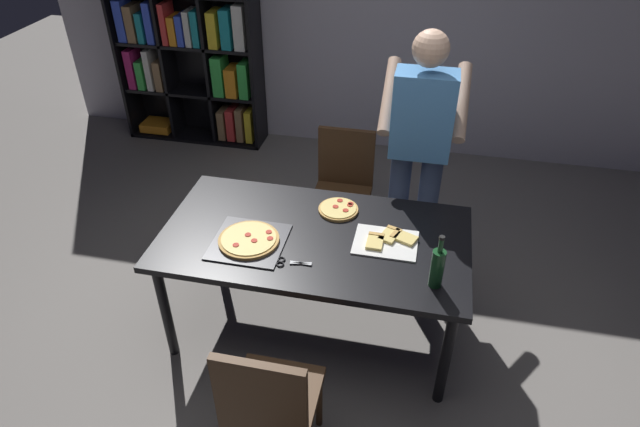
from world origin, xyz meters
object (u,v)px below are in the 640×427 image
at_px(person_serving_pizza, 419,146).
at_px(pepperoni_pizza_on_tray, 249,240).
at_px(bookshelf, 191,45).
at_px(second_pizza_plain, 338,209).
at_px(chair_far_side, 343,182).
at_px(wine_bottle, 437,267).
at_px(dining_table, 315,244).
at_px(chair_near_camera, 269,401).
at_px(kitchen_scissors, 288,262).

bearing_deg(person_serving_pizza, pepperoni_pizza_on_tray, -134.47).
relative_size(bookshelf, second_pizza_plain, 7.93).
bearing_deg(chair_far_side, wine_bottle, -60.65).
relative_size(dining_table, wine_bottle, 5.64).
height_order(bookshelf, second_pizza_plain, bookshelf).
bearing_deg(dining_table, wine_bottle, -21.44).
bearing_deg(second_pizza_plain, chair_far_side, 97.33).
bearing_deg(bookshelf, person_serving_pizza, -35.62).
height_order(person_serving_pizza, pepperoni_pizza_on_tray, person_serving_pizza).
bearing_deg(chair_near_camera, chair_far_side, 90.00).
bearing_deg(chair_far_side, kitchen_scissors, -94.01).
bearing_deg(kitchen_scissors, bookshelf, 122.05).
xyz_separation_m(dining_table, bookshelf, (-1.74, 2.38, 0.28)).
xyz_separation_m(bookshelf, wine_bottle, (2.44, -2.65, -0.09)).
bearing_deg(chair_near_camera, person_serving_pizza, 72.94).
height_order(kitchen_scissors, second_pizza_plain, second_pizza_plain).
distance_m(bookshelf, second_pizza_plain, 2.80).
bearing_deg(pepperoni_pizza_on_tray, wine_bottle, -7.05).
bearing_deg(person_serving_pizza, kitchen_scissors, -121.05).
relative_size(wine_bottle, second_pizza_plain, 1.28).
bearing_deg(kitchen_scissors, dining_table, 72.24).
bearing_deg(second_pizza_plain, person_serving_pizza, 47.51).
distance_m(person_serving_pizza, wine_bottle, 1.05).
height_order(chair_far_side, bookshelf, bookshelf).
distance_m(chair_far_side, pepperoni_pizza_on_tray, 1.19).
xyz_separation_m(bookshelf, kitchen_scissors, (1.66, -2.65, -0.21)).
height_order(wine_bottle, kitchen_scissors, wine_bottle).
xyz_separation_m(chair_near_camera, pepperoni_pizza_on_tray, (-0.35, 0.82, 0.25)).
distance_m(chair_near_camera, pepperoni_pizza_on_tray, 0.93).
height_order(bookshelf, kitchen_scissors, bookshelf).
xyz_separation_m(person_serving_pizza, kitchen_scissors, (-0.61, -1.02, -0.24)).
bearing_deg(kitchen_scissors, chair_far_side, 85.99).
distance_m(chair_near_camera, kitchen_scissors, 0.74).
bearing_deg(wine_bottle, bookshelf, 132.67).
bearing_deg(chair_near_camera, wine_bottle, 44.79).
distance_m(chair_far_side, wine_bottle, 1.47).
height_order(dining_table, kitchen_scissors, kitchen_scissors).
bearing_deg(dining_table, bookshelf, 126.28).
height_order(chair_near_camera, person_serving_pizza, person_serving_pizza).
height_order(chair_far_side, person_serving_pizza, person_serving_pizza).
bearing_deg(kitchen_scissors, person_serving_pizza, 58.95).
xyz_separation_m(chair_near_camera, wine_bottle, (0.70, 0.69, 0.36)).
bearing_deg(dining_table, kitchen_scissors, -107.76).
bearing_deg(chair_near_camera, kitchen_scissors, 97.10).
distance_m(chair_far_side, kitchen_scissors, 1.27).
distance_m(bookshelf, wine_bottle, 3.61).
height_order(pepperoni_pizza_on_tray, wine_bottle, wine_bottle).
bearing_deg(pepperoni_pizza_on_tray, bookshelf, 118.95).
distance_m(pepperoni_pizza_on_tray, second_pizza_plain, 0.61).
bearing_deg(dining_table, person_serving_pizza, 54.84).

